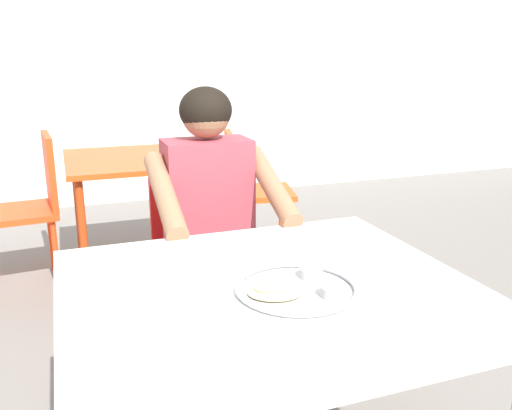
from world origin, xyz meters
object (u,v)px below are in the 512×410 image
chair_foreground (202,256)px  diner_foreground (214,217)px  thali_tray (297,288)px  table_foreground (269,312)px  table_background_red (144,170)px  chair_red_right (248,185)px  chair_red_left (33,199)px

chair_foreground → diner_foreground: diner_foreground is taller
thali_tray → table_foreground: bearing=131.3°
table_foreground → table_background_red: 2.07m
chair_foreground → chair_red_right: chair_red_right is taller
table_foreground → diner_foreground: 0.74m
chair_foreground → diner_foreground: 0.33m
thali_tray → table_background_red: bearing=91.8°
diner_foreground → table_background_red: diner_foreground is taller
table_background_red → chair_red_right: chair_red_right is taller
table_foreground → chair_red_left: bearing=107.6°
chair_foreground → table_background_red: 1.13m
thali_tray → chair_red_left: bearing=108.4°
table_foreground → table_background_red: size_ratio=1.16×
table_background_red → chair_red_right: (0.67, -0.00, -0.15)m
table_foreground → chair_red_right: size_ratio=1.25×
thali_tray → diner_foreground: bearing=89.7°
thali_tray → chair_red_left: 2.29m
chair_foreground → chair_red_right: size_ratio=0.97×
diner_foreground → table_background_red: 1.34m
chair_red_left → chair_foreground: bearing=-57.8°
thali_tray → chair_foreground: size_ratio=0.38×
chair_red_right → table_background_red: bearing=179.6°
table_foreground → table_background_red: bearing=90.4°
thali_tray → chair_red_right: size_ratio=0.37×
table_background_red → chair_red_right: 0.69m
chair_foreground → chair_red_right: 1.26m
table_foreground → chair_red_left: chair_red_left is taller
thali_tray → table_background_red: (-0.07, 2.12, -0.11)m
table_foreground → thali_tray: size_ratio=3.38×
chair_foreground → table_background_red: size_ratio=0.90×
chair_red_right → thali_tray: bearing=-106.0°
thali_tray → chair_foreground: chair_foreground is taller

